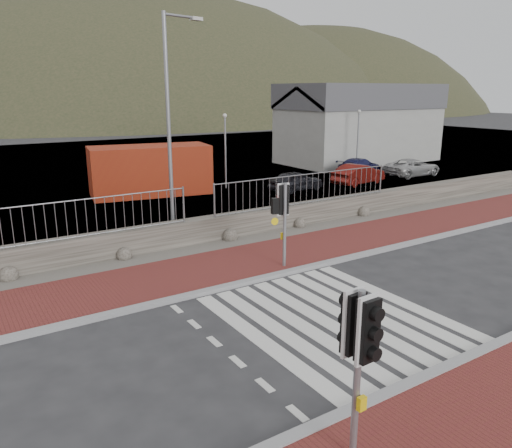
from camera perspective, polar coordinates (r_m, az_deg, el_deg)
ground at (r=12.47m, az=8.79°, el=-10.52°), size 220.00×220.00×0.00m
sidewalk_far at (r=15.82m, az=-2.05°, el=-4.55°), size 40.00×3.00×0.08m
kerb_near at (r=10.68m, az=19.90°, el=-15.66°), size 40.00×0.25×0.12m
kerb_far at (r=14.63m, az=0.98°, el=-6.18°), size 40.00×0.25×0.12m
zebra_crossing at (r=12.47m, az=8.80°, el=-10.49°), size 4.62×5.60×0.01m
gravel_strip at (r=17.48m, az=-5.41°, el=-2.72°), size 40.00×1.50×0.06m
stone_wall at (r=18.05m, az=-6.62°, el=-0.79°), size 40.00×0.60×0.90m
railing at (r=17.59m, az=-6.54°, el=3.39°), size 18.07×0.07×1.22m
quay at (r=37.39m, az=-20.85°, el=5.85°), size 120.00×40.00×0.50m
water at (r=71.83m, az=-27.01°, el=9.17°), size 220.00×50.00×0.05m
harbor_building at (r=39.55m, az=11.76°, el=11.24°), size 12.20×6.20×5.80m
hills_backdrop at (r=101.35m, az=-23.32°, el=-2.50°), size 254.00×90.00×100.00m
traffic_signal_near at (r=7.30m, az=11.71°, el=-12.95°), size 0.40×0.25×2.72m
traffic_signal_far at (r=15.02m, az=3.20°, el=1.91°), size 0.65×0.30×2.68m
streetlight at (r=17.95m, az=-9.64°, el=11.91°), size 1.65×0.54×7.86m
shipping_container at (r=26.96m, az=-11.98°, el=6.04°), size 6.46×3.56×2.55m
car_a at (r=27.46m, az=4.57°, el=4.94°), size 3.28×1.50×1.09m
car_b at (r=29.93m, az=11.64°, el=5.61°), size 3.76×1.80×1.19m
car_c at (r=33.43m, az=11.70°, el=6.48°), size 4.03×2.52×1.09m
car_d at (r=33.75m, az=17.44°, el=6.19°), size 3.97×1.86×1.10m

